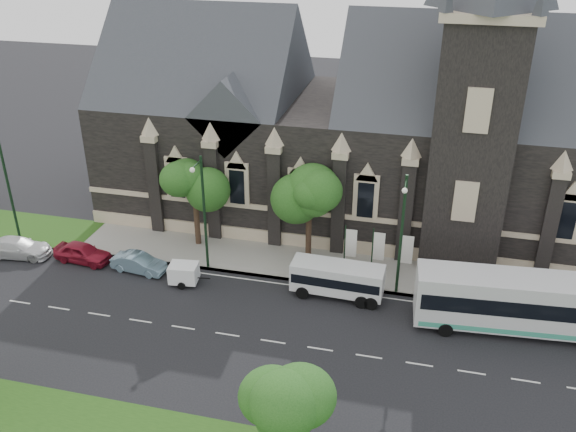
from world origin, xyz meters
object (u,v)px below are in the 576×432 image
(street_lamp_far, at_px, (7,186))
(car_far_red, at_px, (82,253))
(street_lamp_mid, at_px, (203,208))
(banner_flag_left, at_px, (349,246))
(banner_flag_right, at_px, (405,252))
(car_far_white, at_px, (18,247))
(tree_park_east, at_px, (286,397))
(box_trailer, at_px, (184,273))
(tour_coach, at_px, (524,303))
(tree_walk_left, at_px, (197,178))
(banner_flag_center, at_px, (376,249))
(tree_walk_right, at_px, (313,189))
(shuttle_bus, at_px, (338,278))
(sedan, at_px, (139,263))
(street_lamp_near, at_px, (402,230))

(street_lamp_far, distance_m, car_far_red, 7.82)
(street_lamp_mid, xyz_separation_m, banner_flag_left, (10.29, 1.91, -2.73))
(banner_flag_right, bearing_deg, car_far_white, -173.21)
(tree_park_east, distance_m, car_far_white, 29.38)
(banner_flag_left, height_order, box_trailer, banner_flag_left)
(tour_coach, xyz_separation_m, car_far_white, (-36.86, 0.63, -1.37))
(tree_park_east, height_order, street_lamp_mid, street_lamp_mid)
(tree_walk_left, height_order, tour_coach, tree_walk_left)
(banner_flag_center, bearing_deg, tree_walk_right, 161.36)
(banner_flag_right, xyz_separation_m, box_trailer, (-15.19, -4.09, -1.51))
(shuttle_bus, xyz_separation_m, sedan, (-14.82, -0.32, -0.74))
(tree_walk_left, height_order, car_far_red, tree_walk_left)
(street_lamp_far, xyz_separation_m, tour_coach, (37.98, -2.20, -3.00))
(street_lamp_mid, distance_m, banner_flag_left, 10.81)
(banner_flag_right, xyz_separation_m, sedan, (-19.08, -3.32, -1.69))
(street_lamp_far, height_order, tour_coach, street_lamp_far)
(banner_flag_center, bearing_deg, street_lamp_far, -176.14)
(street_lamp_far, bearing_deg, banner_flag_center, 3.86)
(street_lamp_far, distance_m, banner_flag_right, 30.47)
(tree_walk_right, relative_size, car_far_white, 1.53)
(street_lamp_mid, height_order, sedan, street_lamp_mid)
(car_far_white, bearing_deg, banner_flag_right, -90.34)
(tree_park_east, distance_m, street_lamp_near, 16.86)
(tree_park_east, bearing_deg, banner_flag_right, 77.35)
(tree_walk_right, bearing_deg, sedan, -157.25)
(tree_park_east, height_order, street_lamp_far, street_lamp_far)
(tree_walk_right, height_order, banner_flag_left, tree_walk_right)
(tree_walk_right, relative_size, tree_walk_left, 1.02)
(banner_flag_left, relative_size, tour_coach, 0.30)
(street_lamp_mid, xyz_separation_m, banner_flag_center, (12.29, 1.91, -2.73))
(banner_flag_center, xyz_separation_m, shuttle_bus, (-2.26, -3.00, -0.95))
(tree_park_east, height_order, banner_flag_left, tree_park_east)
(street_lamp_near, xyz_separation_m, box_trailer, (-14.91, -2.18, -4.23))
(sedan, bearing_deg, banner_flag_center, -72.74)
(tree_park_east, distance_m, street_lamp_far, 30.90)
(shuttle_bus, bearing_deg, tour_coach, -3.33)
(tree_walk_right, xyz_separation_m, car_far_red, (-16.82, -4.73, -5.06))
(tree_walk_left, height_order, banner_flag_right, tree_walk_left)
(tree_park_east, distance_m, tour_coach, 18.65)
(street_lamp_mid, bearing_deg, banner_flag_right, 7.60)
(tree_walk_right, distance_m, tree_walk_left, 9.01)
(tree_park_east, height_order, car_far_white, tree_park_east)
(tree_park_east, xyz_separation_m, street_lamp_near, (3.82, 16.42, 0.49))
(tour_coach, height_order, car_far_white, tour_coach)
(street_lamp_near, distance_m, banner_flag_left, 4.99)
(tree_walk_left, distance_m, car_far_white, 14.92)
(banner_flag_right, relative_size, tour_coach, 0.30)
(tree_walk_left, relative_size, banner_flag_right, 1.91)
(street_lamp_near, height_order, street_lamp_mid, same)
(tour_coach, bearing_deg, car_far_red, 173.61)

